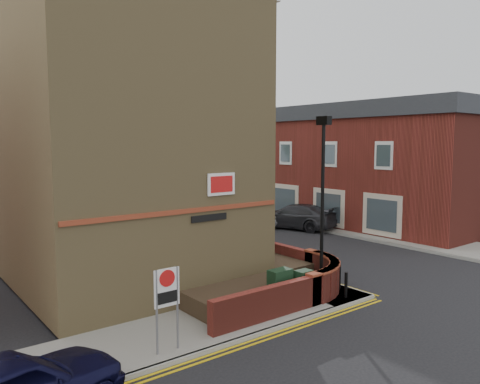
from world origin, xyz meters
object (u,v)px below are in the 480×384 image
Objects in this scene: utility_cabinet_large at (280,287)px; zone_sign at (167,294)px; silver_car_near at (227,235)px; lamppost at (322,205)px.

zone_sign is at bearing -170.31° from utility_cabinet_large.
utility_cabinet_large is 0.55× the size of zone_sign.
zone_sign reaches higher than utility_cabinet_large.
silver_car_near is (3.90, 8.27, 0.01)m from utility_cabinet_large.
zone_sign is (-6.60, -0.70, -1.70)m from lamppost.
silver_car_near is at bearing 76.55° from lamppost.
utility_cabinet_large is at bearing 9.69° from zone_sign.
lamppost reaches higher than silver_car_near.
lamppost is at bearing 6.07° from zone_sign.
utility_cabinet_large is (-1.90, 0.10, -2.62)m from lamppost.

